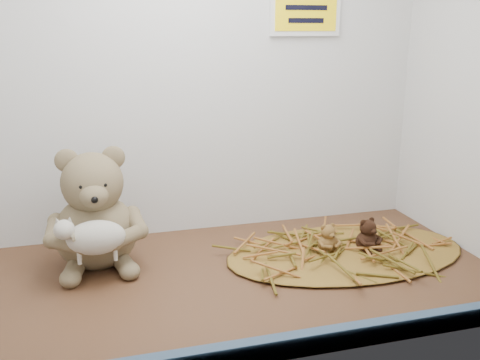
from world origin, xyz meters
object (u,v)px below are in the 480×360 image
object	(u,v)px
toy_lamb	(96,238)
mini_teddy_tan	(328,237)
main_teddy	(94,208)
mini_teddy_brown	(367,233)

from	to	relation	value
toy_lamb	mini_teddy_tan	world-z (taller)	toy_lamb
main_teddy	mini_teddy_brown	distance (cm)	61.23
main_teddy	mini_teddy_tan	size ratio (longest dim) A/B	3.88
main_teddy	toy_lamb	bearing A→B (deg)	-91.71
toy_lamb	mini_teddy_brown	distance (cm)	60.00
main_teddy	toy_lamb	world-z (taller)	main_teddy
main_teddy	mini_teddy_tan	distance (cm)	52.19
toy_lamb	mini_teddy_brown	size ratio (longest dim) A/B	1.97
main_teddy	mini_teddy_brown	xyz separation A→B (cm)	(59.77, -10.41, -8.21)
main_teddy	mini_teddy_brown	size ratio (longest dim) A/B	3.43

